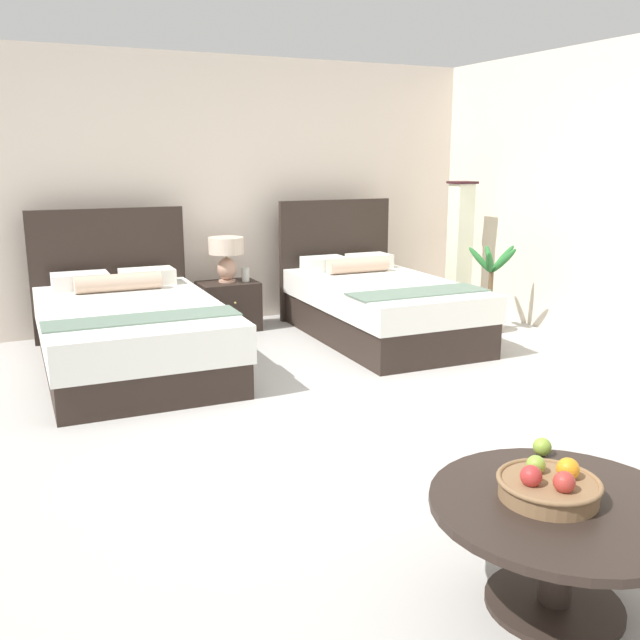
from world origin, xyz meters
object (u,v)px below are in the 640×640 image
(coffee_table, at_px, (560,527))
(loose_apple, at_px, (542,447))
(bed_near_corner, at_px, (378,304))
(floor_lamp_corner, at_px, (459,250))
(vase, at_px, (245,275))
(nightstand, at_px, (229,306))
(fruit_bowl, at_px, (549,486))
(table_lamp, at_px, (226,253))
(bed_near_window, at_px, (130,330))
(potted_palm, at_px, (490,305))

(coffee_table, bearing_deg, loose_apple, 58.14)
(bed_near_corner, bearing_deg, floor_lamp_corner, 19.79)
(bed_near_corner, relative_size, vase, 15.59)
(nightstand, bearing_deg, coffee_table, -92.69)
(vase, height_order, floor_lamp_corner, floor_lamp_corner)
(vase, xyz_separation_m, fruit_bowl, (-0.42, -4.64, -0.05))
(table_lamp, bearing_deg, bed_near_window, -141.32)
(vase, relative_size, loose_apple, 1.76)
(bed_near_window, distance_m, bed_near_corner, 2.29)
(bed_near_window, xyz_separation_m, loose_apple, (1.10, -3.50, 0.17))
(nightstand, height_order, potted_palm, potted_palm)
(potted_palm, bearing_deg, coffee_table, -124.97)
(bed_near_window, distance_m, coffee_table, 3.95)
(bed_near_window, relative_size, fruit_bowl, 5.88)
(nightstand, relative_size, table_lamp, 1.29)
(bed_near_window, distance_m, vase, 1.53)
(vase, xyz_separation_m, floor_lamp_corner, (2.25, -0.38, 0.16))
(coffee_table, height_order, potted_palm, potted_palm)
(floor_lamp_corner, distance_m, potted_palm, 0.85)
(table_lamp, bearing_deg, floor_lamp_corner, -10.37)
(vase, bearing_deg, floor_lamp_corner, -9.65)
(bed_near_corner, distance_m, nightstand, 1.47)
(nightstand, xyz_separation_m, floor_lamp_corner, (2.42, -0.42, 0.47))
(coffee_table, height_order, floor_lamp_corner, floor_lamp_corner)
(table_lamp, height_order, fruit_bowl, table_lamp)
(coffee_table, xyz_separation_m, fruit_bowl, (-0.03, 0.04, 0.16))
(table_lamp, xyz_separation_m, vase, (0.17, -0.06, -0.22))
(table_lamp, relative_size, floor_lamp_corner, 0.31)
(bed_near_window, xyz_separation_m, potted_palm, (3.39, -0.27, -0.04))
(bed_near_corner, height_order, fruit_bowl, bed_near_corner)
(vase, xyz_separation_m, loose_apple, (-0.17, -4.33, -0.07))
(nightstand, distance_m, loose_apple, 4.37)
(coffee_table, bearing_deg, vase, 85.22)
(vase, height_order, potted_palm, potted_palm)
(floor_lamp_corner, bearing_deg, nightstand, 170.09)
(bed_near_corner, distance_m, loose_apple, 3.71)
(fruit_bowl, distance_m, floor_lamp_corner, 5.03)
(vase, bearing_deg, potted_palm, -27.36)
(nightstand, distance_m, table_lamp, 0.52)
(bed_near_corner, bearing_deg, coffee_table, -110.16)
(bed_near_window, bearing_deg, potted_palm, -4.60)
(coffee_table, height_order, loose_apple, loose_apple)
(vase, height_order, loose_apple, vase)
(bed_near_window, bearing_deg, coffee_table, -77.14)
(table_lamp, height_order, vase, table_lamp)
(fruit_bowl, bearing_deg, floor_lamp_corner, 57.87)
(vase, distance_m, potted_palm, 2.40)
(coffee_table, distance_m, fruit_bowl, 0.16)
(fruit_bowl, bearing_deg, loose_apple, 51.13)
(bed_near_corner, bearing_deg, bed_near_window, 179.97)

